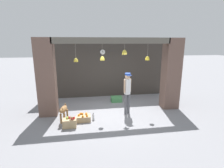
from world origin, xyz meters
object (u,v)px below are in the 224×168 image
water_bottle (93,117)px  shopkeeper (127,90)px  dog (64,111)px  wall_clock (103,52)px  fruit_crate_oranges (84,118)px  produce_box_green (116,99)px  fruit_crate_apples (70,123)px

water_bottle → shopkeeper: bearing=14.5°
dog → wall_clock: 3.96m
shopkeeper → fruit_crate_oranges: (-1.80, -0.43, -0.91)m
dog → water_bottle: size_ratio=3.04×
produce_box_green → dog: bearing=-141.5°
shopkeeper → fruit_crate_apples: size_ratio=3.69×
fruit_crate_oranges → shopkeeper: bearing=13.3°
shopkeeper → fruit_crate_apples: (-2.29, -0.85, -0.87)m
dog → wall_clock: wall_clock is taller
produce_box_green → water_bottle: (-1.27, -1.93, -0.01)m
dog → fruit_crate_apples: bearing=34.4°
wall_clock → dog: bearing=-122.2°
dog → fruit_crate_apples: 0.63m
shopkeeper → water_bottle: size_ratio=6.47×
fruit_crate_oranges → water_bottle: (0.37, 0.06, 0.01)m
dog → fruit_crate_oranges: size_ratio=1.58×
dog → fruit_crate_apples: size_ratio=1.74×
fruit_crate_oranges → wall_clock: 3.93m
produce_box_green → wall_clock: size_ratio=1.94×
dog → shopkeeper: (2.54, 0.33, 0.60)m
shopkeeper → dog: bearing=-11.6°
dog → produce_box_green: (2.38, 1.89, -0.30)m
water_bottle → wall_clock: (0.71, 2.93, 2.31)m
fruit_crate_oranges → water_bottle: 0.38m
dog → produce_box_green: size_ratio=1.53×
dog → shopkeeper: size_ratio=0.47×
water_bottle → wall_clock: bearing=76.4°
water_bottle → produce_box_green: bearing=56.7°
shopkeeper → produce_box_green: size_ratio=3.24×
shopkeeper → wall_clock: size_ratio=6.31×
produce_box_green → wall_clock: 2.57m
dog → fruit_crate_oranges: dog is taller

